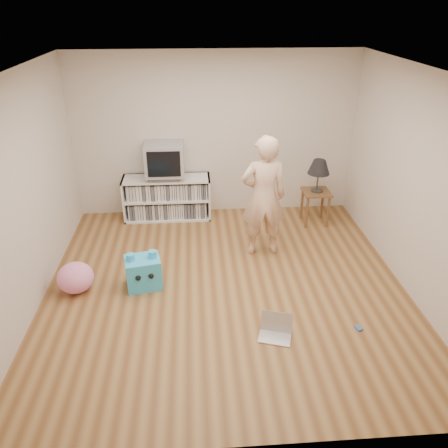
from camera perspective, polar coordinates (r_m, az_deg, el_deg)
ground at (r=5.62m, az=0.20°, el=-8.04°), size 4.50×4.50×0.00m
walls at (r=4.97m, az=0.22°, el=4.23°), size 4.52×4.52×2.60m
ceiling at (r=4.61m, az=0.25°, el=19.22°), size 4.50×4.50×0.01m
media_unit at (r=7.22m, az=-7.42°, el=3.48°), size 1.40×0.45×0.70m
dvd_deck at (r=7.06m, az=-7.61°, el=6.28°), size 0.45×0.35×0.07m
crt_tv at (r=6.96m, az=-7.76°, el=8.46°), size 0.60×0.53×0.50m
side_table at (r=7.09m, az=11.88°, el=3.22°), size 0.42×0.42×0.55m
table_lamp at (r=6.90m, az=12.30°, el=7.20°), size 0.34×0.34×0.52m
person at (r=5.94m, az=5.17°, el=3.52°), size 0.64×0.43×1.72m
laptop at (r=4.90m, az=6.78°, el=-13.54°), size 0.41×0.36×0.24m
playing_cards at (r=5.19m, az=17.16°, el=-12.84°), size 0.09×0.11×0.02m
plush_blue at (r=5.59m, az=-10.50°, el=-6.18°), size 0.48×0.43×0.49m
plush_pink at (r=5.73m, az=-18.82°, el=-6.65°), size 0.56×0.56×0.38m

